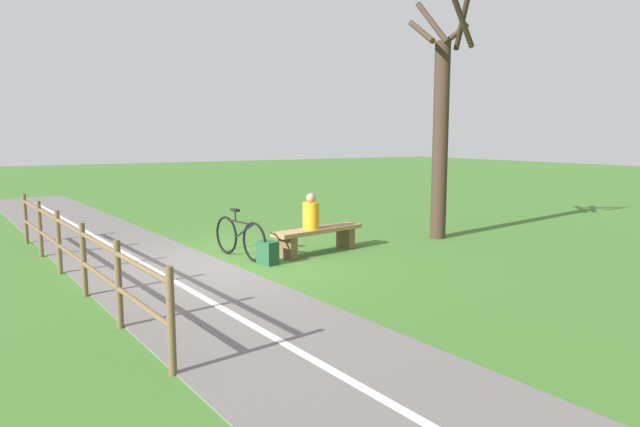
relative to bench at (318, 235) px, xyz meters
name	(u,v)px	position (x,y,z in m)	size (l,w,h in m)	color
ground_plane	(226,263)	(1.89, -0.08, -0.35)	(80.00, 80.00, 0.00)	#3D6B28
paved_path	(281,342)	(2.86, 3.92, -0.34)	(2.51, 36.00, 0.02)	#66605E
path_centre_line	(281,342)	(2.86, 3.92, -0.33)	(0.10, 32.00, 0.00)	silver
bench	(318,235)	(0.00, 0.00, 0.00)	(2.05, 0.78, 0.49)	#937047
person_seated	(311,214)	(0.18, 0.03, 0.44)	(0.37, 0.37, 0.69)	orange
bicycle	(240,237)	(1.47, -0.40, 0.04)	(0.31, 1.68, 0.91)	black
backpack	(268,253)	(1.27, 0.37, -0.14)	(0.35, 0.40, 0.41)	#1E4C2D
fence_roadside	(70,244)	(4.44, 0.03, 0.28)	(0.71, 8.26, 1.06)	brown
tree_by_path	(441,126)	(-3.14, 0.01, 2.12)	(1.32, 1.31, 5.11)	#38281E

